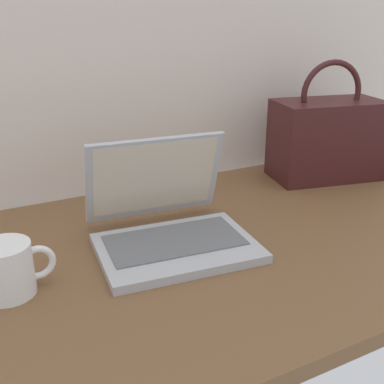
# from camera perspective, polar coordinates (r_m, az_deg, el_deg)

# --- Properties ---
(desk) EXTENTS (1.60, 0.76, 0.03)m
(desk) POSITION_cam_1_polar(r_m,az_deg,el_deg) (1.00, 1.93, -6.83)
(desk) COLOR brown
(desk) RESTS_ON ground
(laptop) EXTENTS (0.33, 0.32, 0.21)m
(laptop) POSITION_cam_1_polar(r_m,az_deg,el_deg) (0.98, -2.80, -3.64)
(laptop) COLOR #B2B5BA
(laptop) RESTS_ON desk
(coffee_mug) EXTENTS (0.13, 0.09, 0.09)m
(coffee_mug) POSITION_cam_1_polar(r_m,az_deg,el_deg) (0.87, -21.31, -8.67)
(coffee_mug) COLOR white
(coffee_mug) RESTS_ON desk
(handbag) EXTENTS (0.33, 0.22, 0.33)m
(handbag) POSITION_cam_1_polar(r_m,az_deg,el_deg) (1.40, 15.91, 6.31)
(handbag) COLOR #3F1919
(handbag) RESTS_ON desk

